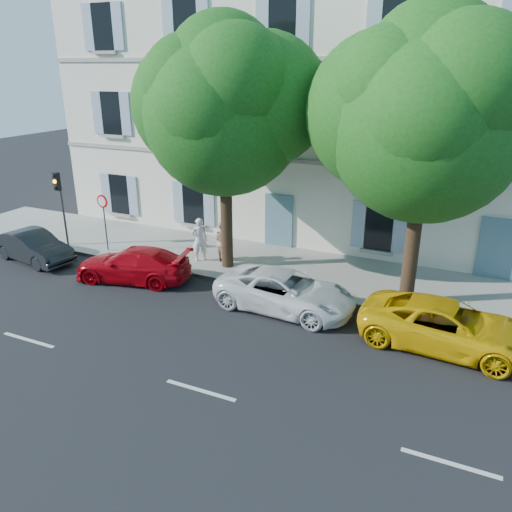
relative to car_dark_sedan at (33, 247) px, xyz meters
The scene contains 14 objects.
ground 11.04m from the car_dark_sedan, ahead, with size 90.00×90.00×0.00m, color black.
sidewalk 11.56m from the car_dark_sedan, 17.84° to the left, with size 36.00×4.50×0.15m, color #A09E96.
kerb 11.09m from the car_dark_sedan, ahead, with size 36.00×0.16×0.16m, color #9E998E.
building 15.35m from the car_dark_sedan, 40.20° to the left, with size 28.00×7.00×12.00m, color white.
car_dark_sedan is the anchor object (origin of this frame).
car_red_coupe 5.07m from the car_dark_sedan, ahead, with size 1.80×4.43×1.29m, color #B0050E.
car_white_coupe 11.27m from the car_dark_sedan, ahead, with size 2.20×4.76×1.32m, color white.
car_yellow_supercar 16.43m from the car_dark_sedan, ahead, with size 2.29×4.97×1.38m, color #EAB409.
tree_left 9.87m from the car_dark_sedan, 18.26° to the left, with size 5.91×5.91×9.17m.
tree_right 16.04m from the car_dark_sedan, ahead, with size 5.96×5.96×9.18m.
traffic_light 2.59m from the car_dark_sedan, 88.35° to the left, with size 0.27×0.37×3.32m.
road_sign 3.25m from the car_dark_sedan, 42.33° to the left, with size 0.58×0.10×2.50m.
pedestrian_a 7.05m from the car_dark_sedan, 22.21° to the left, with size 0.67×0.44×1.83m, color silver.
pedestrian_b 8.04m from the car_dark_sedan, 21.76° to the left, with size 0.84×0.65×1.72m, color tan.
Camera 1 is at (5.71, -13.09, 7.74)m, focal length 35.00 mm.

